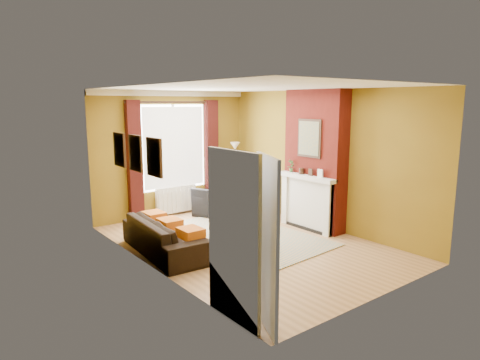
# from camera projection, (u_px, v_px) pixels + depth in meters

# --- Properties ---
(ground) EXTENTS (5.50, 5.50, 0.00)m
(ground) POSITION_uv_depth(u_px,v_px,m) (248.00, 244.00, 7.81)
(ground) COLOR olive
(ground) RESTS_ON ground
(room_walls) EXTENTS (3.82, 5.54, 2.83)m
(room_walls) POSITION_uv_depth(u_px,v_px,m) (265.00, 164.00, 8.16)
(room_walls) COLOR brown
(room_walls) RESTS_ON ground
(striped_rug) EXTENTS (2.62, 3.46, 0.02)m
(striped_rug) POSITION_uv_depth(u_px,v_px,m) (236.00, 238.00, 8.14)
(striped_rug) COLOR teal
(striped_rug) RESTS_ON ground
(sofa) EXTENTS (0.94, 2.09, 0.60)m
(sofa) POSITION_uv_depth(u_px,v_px,m) (165.00, 236.00, 7.30)
(sofa) COLOR black
(sofa) RESTS_ON ground
(armchair) EXTENTS (1.29, 1.22, 0.66)m
(armchair) POSITION_uv_depth(u_px,v_px,m) (219.00, 200.00, 9.80)
(armchair) COLOR black
(armchair) RESTS_ON ground
(coffee_table) EXTENTS (0.79, 1.17, 0.36)m
(coffee_table) POSITION_uv_depth(u_px,v_px,m) (232.00, 227.00, 7.72)
(coffee_table) COLOR tan
(coffee_table) RESTS_ON ground
(wicker_stool) EXTENTS (0.42, 0.42, 0.47)m
(wicker_stool) POSITION_uv_depth(u_px,v_px,m) (212.00, 201.00, 10.14)
(wicker_stool) COLOR #956840
(wicker_stool) RESTS_ON ground
(floor_lamp) EXTENTS (0.31, 0.31, 1.61)m
(floor_lamp) POSITION_uv_depth(u_px,v_px,m) (235.00, 156.00, 10.27)
(floor_lamp) COLOR black
(floor_lamp) RESTS_ON ground
(book_a) EXTENTS (0.20, 0.27, 0.03)m
(book_a) POSITION_uv_depth(u_px,v_px,m) (231.00, 231.00, 7.37)
(book_a) COLOR #999999
(book_a) RESTS_ON coffee_table
(book_b) EXTENTS (0.29, 0.33, 0.02)m
(book_b) POSITION_uv_depth(u_px,v_px,m) (230.00, 219.00, 8.08)
(book_b) COLOR #999999
(book_b) RESTS_ON coffee_table
(mug) EXTENTS (0.14, 0.14, 0.10)m
(mug) POSITION_uv_depth(u_px,v_px,m) (242.00, 225.00, 7.60)
(mug) COLOR #999999
(mug) RESTS_ON coffee_table
(tv_remote) EXTENTS (0.07, 0.16, 0.02)m
(tv_remote) POSITION_uv_depth(u_px,v_px,m) (231.00, 225.00, 7.71)
(tv_remote) COLOR #232325
(tv_remote) RESTS_ON coffee_table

